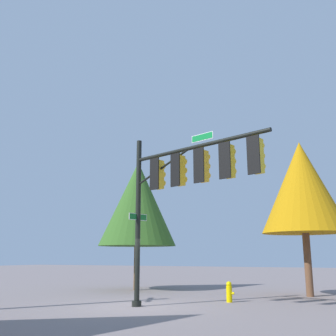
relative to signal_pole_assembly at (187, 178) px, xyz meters
name	(u,v)px	position (x,y,z in m)	size (l,w,h in m)	color
ground_plane	(137,307)	(-2.41, 0.73, -4.58)	(120.00, 120.00, 0.00)	gray
signal_pole_assembly	(187,178)	(0.00, 0.00, 0.00)	(5.83, 2.34, 6.46)	black
fire_hydrant	(229,292)	(0.35, 3.58, -4.17)	(0.33, 0.24, 0.83)	#E1BD03
tree_near	(302,187)	(3.11, 7.45, 0.63)	(4.12, 4.12, 7.52)	brown
tree_far	(138,203)	(-6.11, 7.26, 0.29)	(4.44, 4.44, 7.35)	brown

